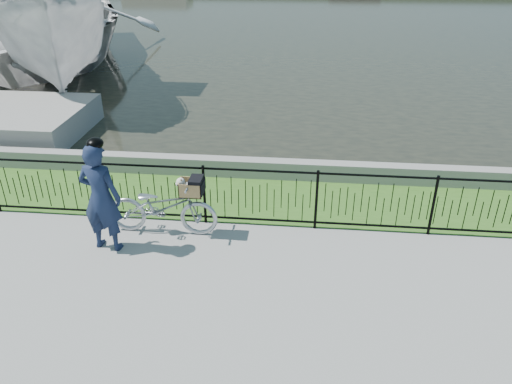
# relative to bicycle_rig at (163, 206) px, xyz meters

# --- Properties ---
(ground) EXTENTS (120.00, 120.00, 0.00)m
(ground) POSITION_rel_bicycle_rig_xyz_m (1.66, -1.21, -0.52)
(ground) COLOR gray
(ground) RESTS_ON ground
(grass_strip) EXTENTS (60.00, 2.00, 0.01)m
(grass_strip) POSITION_rel_bicycle_rig_xyz_m (1.66, 1.39, -0.51)
(grass_strip) COLOR #396720
(grass_strip) RESTS_ON ground
(water) EXTENTS (120.00, 120.00, 0.00)m
(water) POSITION_rel_bicycle_rig_xyz_m (1.66, 31.79, -0.52)
(water) COLOR black
(water) RESTS_ON ground
(quay_wall) EXTENTS (60.00, 0.30, 0.40)m
(quay_wall) POSITION_rel_bicycle_rig_xyz_m (1.66, 2.39, -0.32)
(quay_wall) COLOR gray
(quay_wall) RESTS_ON ground
(fence) EXTENTS (14.00, 0.06, 1.15)m
(fence) POSITION_rel_bicycle_rig_xyz_m (1.66, 0.39, 0.06)
(fence) COLOR black
(fence) RESTS_ON ground
(bicycle_rig) EXTENTS (1.93, 0.67, 1.12)m
(bicycle_rig) POSITION_rel_bicycle_rig_xyz_m (0.00, 0.00, 0.00)
(bicycle_rig) COLOR #ABB0B7
(bicycle_rig) RESTS_ON ground
(cyclist) EXTENTS (0.75, 0.55, 1.97)m
(cyclist) POSITION_rel_bicycle_rig_xyz_m (-0.84, -0.56, 0.45)
(cyclist) COLOR #151F3B
(cyclist) RESTS_ON ground
(boat_near) EXTENTS (7.08, 9.71, 5.32)m
(boat_near) POSITION_rel_bicycle_rig_xyz_m (-5.84, 8.73, 1.38)
(boat_near) COLOR #BBBBBB
(boat_near) RESTS_ON water
(boat_far) EXTENTS (11.45, 14.06, 2.56)m
(boat_far) POSITION_rel_bicycle_rig_xyz_m (-8.17, 12.22, 0.76)
(boat_far) COLOR #BBBBBB
(boat_far) RESTS_ON water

